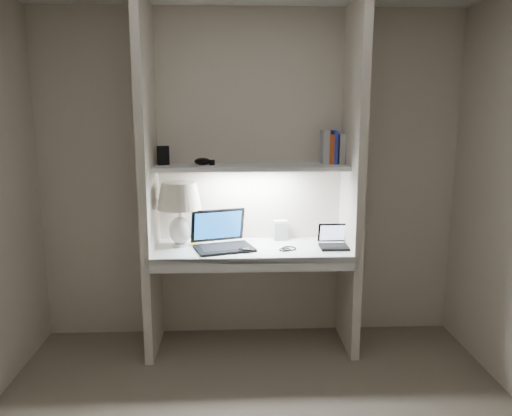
{
  "coord_description": "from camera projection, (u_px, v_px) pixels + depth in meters",
  "views": [
    {
      "loc": [
        -0.12,
        -2.3,
        1.75
      ],
      "look_at": [
        0.03,
        1.05,
        1.1
      ],
      "focal_mm": 35.0,
      "sensor_mm": 36.0,
      "label": 1
    }
  ],
  "objects": [
    {
      "name": "alcove_panel_left",
      "position": [
        148.0,
        183.0,
        3.53
      ],
      "size": [
        0.06,
        0.55,
        2.5
      ],
      "primitive_type": "cube",
      "color": "beige",
      "rests_on": "floor"
    },
    {
      "name": "cable_coil",
      "position": [
        289.0,
        248.0,
        3.6
      ],
      "size": [
        0.13,
        0.13,
        0.01
      ],
      "primitive_type": "torus",
      "rotation": [
        0.0,
        0.0,
        -0.24
      ],
      "color": "black",
      "rests_on": "desk"
    },
    {
      "name": "alcove_panel_right",
      "position": [
        352.0,
        182.0,
        3.59
      ],
      "size": [
        0.06,
        0.55,
        2.5
      ],
      "primitive_type": "cube",
      "color": "beige",
      "rests_on": "floor"
    },
    {
      "name": "strip_light",
      "position": [
        251.0,
        170.0,
        3.64
      ],
      "size": [
        0.6,
        0.04,
        0.02
      ],
      "primitive_type": "cube",
      "color": "white",
      "rests_on": "shelf"
    },
    {
      "name": "speaker",
      "position": [
        281.0,
        230.0,
        3.86
      ],
      "size": [
        0.11,
        0.08,
        0.15
      ],
      "primitive_type": "cube",
      "rotation": [
        0.0,
        0.0,
        0.06
      ],
      "color": "silver",
      "rests_on": "desk"
    },
    {
      "name": "laptop_main",
      "position": [
        222.0,
        239.0,
        3.64
      ],
      "size": [
        0.49,
        0.45,
        0.27
      ],
      "rotation": [
        0.0,
        0.0,
        0.3
      ],
      "color": "black",
      "rests_on": "desk"
    },
    {
      "name": "sticky_note",
      "position": [
        195.0,
        245.0,
        3.73
      ],
      "size": [
        0.09,
        0.09,
        0.0
      ],
      "primitive_type": "cube",
      "rotation": [
        0.0,
        0.0,
        -0.16
      ],
      "color": "gold",
      "rests_on": "desk"
    },
    {
      "name": "mouse",
      "position": [
        245.0,
        250.0,
        3.53
      ],
      "size": [
        0.11,
        0.09,
        0.04
      ],
      "primitive_type": "ellipsoid",
      "rotation": [
        0.0,
        0.0,
        -0.41
      ],
      "color": "black",
      "rests_on": "desk"
    },
    {
      "name": "shelf_gadget",
      "position": [
        203.0,
        161.0,
        3.61
      ],
      "size": [
        0.15,
        0.12,
        0.05
      ],
      "primitive_type": "ellipsoid",
      "rotation": [
        0.0,
        0.0,
        -0.31
      ],
      "color": "black",
      "rests_on": "shelf"
    },
    {
      "name": "desk_apron",
      "position": [
        253.0,
        265.0,
        3.41
      ],
      "size": [
        1.46,
        0.03,
        0.1
      ],
      "primitive_type": "cube",
      "color": "silver",
      "rests_on": "desk"
    },
    {
      "name": "back_wall",
      "position": [
        250.0,
        178.0,
        3.83
      ],
      "size": [
        3.2,
        0.01,
        2.5
      ],
      "primitive_type": "cube",
      "color": "beige",
      "rests_on": "floor"
    },
    {
      "name": "book_row",
      "position": [
        337.0,
        148.0,
        3.73
      ],
      "size": [
        0.23,
        0.16,
        0.25
      ],
      "color": "silver",
      "rests_on": "shelf"
    },
    {
      "name": "shelf_box",
      "position": [
        163.0,
        155.0,
        3.64
      ],
      "size": [
        0.09,
        0.08,
        0.14
      ],
      "primitive_type": "cube",
      "rotation": [
        0.0,
        0.0,
        0.34
      ],
      "color": "black",
      "rests_on": "shelf"
    },
    {
      "name": "desk",
      "position": [
        251.0,
        250.0,
        3.66
      ],
      "size": [
        1.4,
        0.55,
        0.04
      ],
      "primitive_type": "cube",
      "color": "white",
      "rests_on": "alcove_panel_left"
    },
    {
      "name": "shelf",
      "position": [
        251.0,
        167.0,
        3.64
      ],
      "size": [
        1.4,
        0.36,
        0.03
      ],
      "primitive_type": "cube",
      "color": "silver",
      "rests_on": "back_wall"
    },
    {
      "name": "table_lamp",
      "position": [
        179.0,
        203.0,
        3.63
      ],
      "size": [
        0.32,
        0.32,
        0.48
      ],
      "color": "white",
      "rests_on": "desk"
    },
    {
      "name": "laptop_netbook",
      "position": [
        336.0,
        242.0,
        3.66
      ],
      "size": [
        0.25,
        0.22,
        0.16
      ],
      "rotation": [
        0.0,
        0.0,
        -0.01
      ],
      "color": "black",
      "rests_on": "desk"
    }
  ]
}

